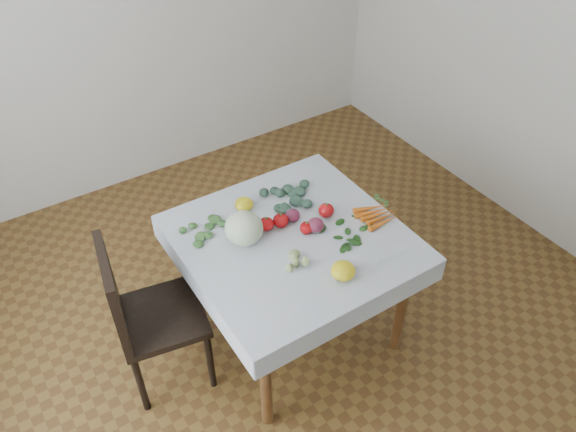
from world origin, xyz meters
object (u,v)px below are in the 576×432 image
at_px(table, 292,251).
at_px(heirloom_back, 244,204).
at_px(carrot_bunch, 378,215).
at_px(chair, 141,311).
at_px(cabbage, 244,228).

height_order(table, heirloom_back, heirloom_back).
bearing_deg(heirloom_back, carrot_bunch, -38.06).
bearing_deg(heirloom_back, table, -73.33).
relative_size(chair, cabbage, 4.81).
relative_size(table, cabbage, 5.02).
xyz_separation_m(table, heirloom_back, (-0.10, 0.34, 0.14)).
relative_size(chair, carrot_bunch, 4.59).
relative_size(table, heirloom_back, 9.66).
bearing_deg(heirloom_back, chair, -164.45).
height_order(cabbage, heirloom_back, cabbage).
height_order(chair, cabbage, chair).
distance_m(chair, cabbage, 0.66).
relative_size(cabbage, heirloom_back, 1.93).
relative_size(table, carrot_bunch, 4.78).
bearing_deg(carrot_bunch, table, 166.19).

